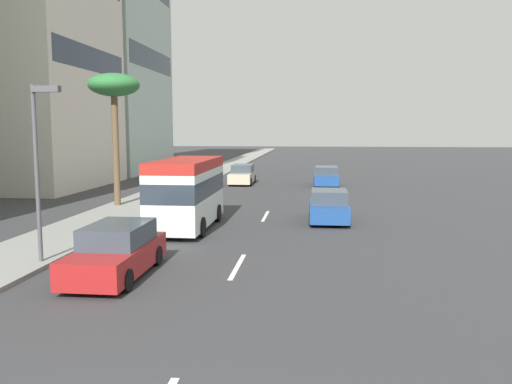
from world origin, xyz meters
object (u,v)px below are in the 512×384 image
(minibus_fourth, at_px, (187,191))
(pedestrian_near_lamp, at_px, (147,183))
(car_second, at_px, (243,175))
(car_lead, at_px, (326,177))
(car_fifth, at_px, (117,252))
(car_third, at_px, (329,207))
(street_lamp, at_px, (39,151))
(palm_tree, at_px, (114,90))

(minibus_fourth, distance_m, pedestrian_near_lamp, 10.85)
(car_second, xyz_separation_m, minibus_fourth, (-19.38, -0.11, 0.96))
(car_lead, relative_size, car_fifth, 0.94)
(car_third, relative_size, street_lamp, 0.71)
(car_lead, xyz_separation_m, car_fifth, (-26.44, 6.97, 0.02))
(car_second, height_order, minibus_fourth, minibus_fourth)
(palm_tree, bearing_deg, pedestrian_near_lamp, -7.42)
(pedestrian_near_lamp, bearing_deg, street_lamp, 148.81)
(street_lamp, bearing_deg, palm_tree, 10.64)
(car_lead, xyz_separation_m, pedestrian_near_lamp, (-9.02, 11.67, 0.32))
(street_lamp, bearing_deg, car_third, -45.62)
(car_second, height_order, car_third, car_second)
(car_second, height_order, pedestrian_near_lamp, pedestrian_near_lamp)
(car_lead, distance_m, car_second, 6.83)
(car_lead, relative_size, pedestrian_near_lamp, 2.62)
(car_second, relative_size, street_lamp, 0.79)
(car_fifth, distance_m, pedestrian_near_lamp, 18.04)
(car_lead, distance_m, palm_tree, 18.69)
(car_lead, height_order, palm_tree, palm_tree)
(car_third, distance_m, car_fifth, 12.25)
(minibus_fourth, distance_m, palm_tree, 9.37)
(car_fifth, bearing_deg, street_lamp, -107.55)
(car_second, xyz_separation_m, street_lamp, (-26.30, 3.01, 3.02))
(palm_tree, bearing_deg, minibus_fourth, -136.27)
(car_lead, height_order, pedestrian_near_lamp, pedestrian_near_lamp)
(car_second, height_order, street_lamp, street_lamp)
(minibus_fourth, height_order, street_lamp, street_lamp)
(pedestrian_near_lamp, height_order, street_lamp, street_lamp)
(minibus_fourth, bearing_deg, street_lamp, -24.27)
(car_fifth, xyz_separation_m, street_lamp, (0.89, 2.82, 3.02))
(pedestrian_near_lamp, bearing_deg, car_fifth, 157.43)
(car_fifth, height_order, street_lamp, street_lamp)
(minibus_fourth, relative_size, street_lamp, 1.12)
(car_third, height_order, palm_tree, palm_tree)
(car_third, xyz_separation_m, minibus_fourth, (-2.43, 6.43, 0.97))
(car_third, height_order, car_fifth, car_fifth)
(pedestrian_near_lamp, xyz_separation_m, palm_tree, (-3.86, 0.50, 5.61))
(car_lead, distance_m, car_third, 16.20)
(car_third, height_order, minibus_fourth, minibus_fourth)
(palm_tree, relative_size, street_lamp, 1.29)
(minibus_fourth, distance_m, street_lamp, 7.86)
(pedestrian_near_lamp, xyz_separation_m, street_lamp, (-16.52, -1.88, 2.72))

